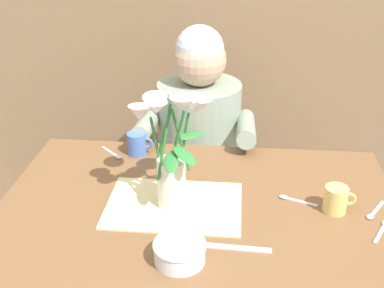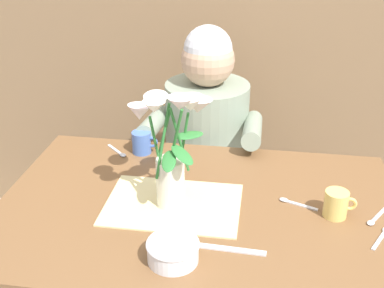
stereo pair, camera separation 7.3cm
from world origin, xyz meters
name	(u,v)px [view 1 (the left image)]	position (x,y,z in m)	size (l,w,h in m)	color
dining_table	(198,232)	(0.00, 0.00, 0.64)	(1.20, 0.80, 0.74)	brown
seated_person	(199,159)	(-0.05, 0.62, 0.56)	(0.45, 0.47, 1.14)	#4C4C56
striped_placemat	(174,205)	(-0.07, -0.01, 0.74)	(0.40, 0.28, 0.01)	beige
flower_vase	(173,143)	(-0.07, 0.00, 0.94)	(0.26, 0.25, 0.36)	silver
ceramic_bowl	(180,251)	(-0.03, -0.25, 0.77)	(0.14, 0.14, 0.06)	white
dinner_knife	(235,248)	(0.11, -0.19, 0.74)	(0.19, 0.02, 0.01)	silver
tea_cup	(137,144)	(-0.24, 0.31, 0.78)	(0.09, 0.07, 0.08)	#476BB7
coffee_cup	(336,199)	(0.40, 0.01, 0.78)	(0.09, 0.07, 0.08)	#E5C666
spoon_0	(373,213)	(0.51, 0.01, 0.74)	(0.08, 0.11, 0.01)	silver
spoon_1	(292,199)	(0.28, 0.06, 0.74)	(0.12, 0.06, 0.01)	silver
spoon_2	(383,228)	(0.52, -0.07, 0.74)	(0.07, 0.11, 0.01)	silver
spoon_3	(114,154)	(-0.33, 0.29, 0.74)	(0.10, 0.09, 0.01)	silver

